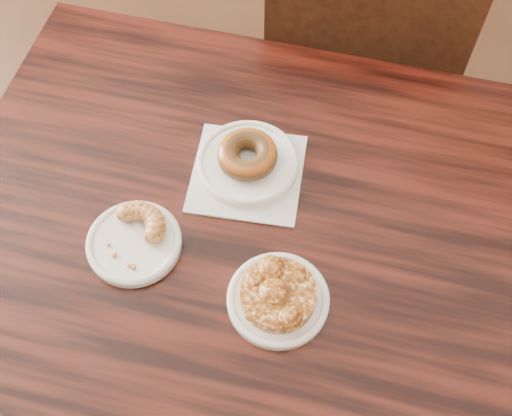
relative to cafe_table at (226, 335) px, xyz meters
The scene contains 10 objects.
floor 0.47m from the cafe_table, 137.62° to the left, with size 5.00×5.00×0.00m, color black.
cafe_table is the anchor object (origin of this frame).
chair_far 0.73m from the cafe_table, 93.47° to the left, with size 0.44×0.44×0.90m, color black, non-canonical shape.
napkin 0.40m from the cafe_table, 100.16° to the left, with size 0.18×0.18×0.00m, color silver.
plate_donut 0.42m from the cafe_table, 101.72° to the left, with size 0.17×0.17×0.01m, color white.
plate_cruller 0.40m from the cafe_table, 154.91° to the right, with size 0.14×0.14×0.01m, color white.
plate_fritter 0.40m from the cafe_table, 12.86° to the right, with size 0.15×0.15×0.01m, color white.
glazed_donut 0.44m from the cafe_table, 101.72° to the left, with size 0.10×0.10×0.03m, color brown.
apple_fritter 0.42m from the cafe_table, 12.86° to the right, with size 0.15×0.15×0.04m, color #491A07, non-canonical shape.
cruller_fragment 0.42m from the cafe_table, 154.91° to the right, with size 0.10×0.10×0.03m, color brown, non-canonical shape.
Camera 1 is at (0.48, -0.55, 1.62)m, focal length 45.00 mm.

